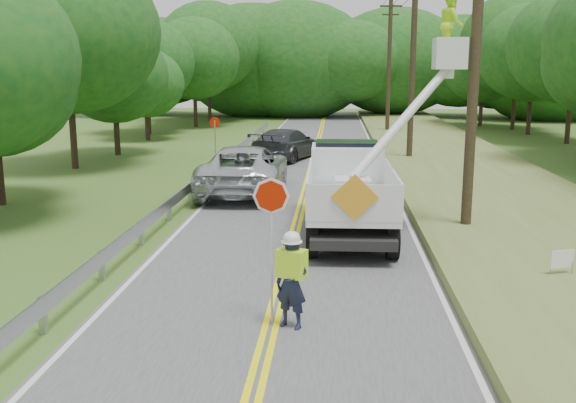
{
  "coord_description": "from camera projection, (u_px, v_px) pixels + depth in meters",
  "views": [
    {
      "loc": [
        1.16,
        -9.64,
        4.74
      ],
      "look_at": [
        0.0,
        6.0,
        1.5
      ],
      "focal_mm": 40.1,
      "sensor_mm": 36.0,
      "label": 1
    }
  ],
  "objects": [
    {
      "name": "yard_sign",
      "position": [
        562.0,
        260.0,
        14.16
      ],
      "size": [
        0.55,
        0.22,
        0.83
      ],
      "color": "white",
      "rests_on": "ground"
    },
    {
      "name": "bucket_truck",
      "position": [
        355.0,
        177.0,
        19.47
      ],
      "size": [
        4.35,
        6.96,
        6.77
      ],
      "color": "black",
      "rests_on": "road"
    },
    {
      "name": "road",
      "position": [
        304.0,
        197.0,
        24.13
      ],
      "size": [
        7.2,
        96.0,
        0.03
      ],
      "color": "#49494B",
      "rests_on": "ground"
    },
    {
      "name": "flagger",
      "position": [
        291.0,
        276.0,
        11.79
      ],
      "size": [
        1.1,
        0.62,
        2.79
      ],
      "color": "#191E33",
      "rests_on": "road"
    },
    {
      "name": "suv_darkgrey",
      "position": [
        286.0,
        144.0,
        34.13
      ],
      "size": [
        3.87,
        6.06,
        1.63
      ],
      "primitive_type": "imported",
      "rotation": [
        0.0,
        0.0,
        2.84
      ],
      "color": "#38393F",
      "rests_on": "road"
    },
    {
      "name": "treeline_horizon",
      "position": [
        354.0,
        61.0,
        63.92
      ],
      "size": [
        57.31,
        15.43,
        12.61
      ],
      "color": "#134B19",
      "rests_on": "ground"
    },
    {
      "name": "stop_sign_permanent",
      "position": [
        215.0,
        134.0,
        31.2
      ],
      "size": [
        0.51,
        0.18,
        2.48
      ],
      "color": "#9FA4A8",
      "rests_on": "ground"
    },
    {
      "name": "guardrail",
      "position": [
        203.0,
        178.0,
        25.19
      ],
      "size": [
        0.18,
        48.0,
        0.77
      ],
      "color": "#9FA4A8",
      "rests_on": "ground"
    },
    {
      "name": "treeline_left",
      "position": [
        138.0,
        54.0,
        39.01
      ],
      "size": [
        10.44,
        55.83,
        10.71
      ],
      "color": "#332319",
      "rests_on": "ground"
    },
    {
      "name": "tall_grass_verge",
      "position": [
        497.0,
        196.0,
        23.58
      ],
      "size": [
        7.0,
        96.0,
        0.3
      ],
      "primitive_type": "cube",
      "color": "#5E692E",
      "rests_on": "ground"
    },
    {
      "name": "utility_poles",
      "position": [
        433.0,
        55.0,
        25.65
      ],
      "size": [
        1.6,
        43.3,
        10.0
      ],
      "color": "black",
      "rests_on": "ground"
    },
    {
      "name": "suv_silver",
      "position": [
        244.0,
        169.0,
        24.8
      ],
      "size": [
        3.23,
        6.74,
        1.85
      ],
      "primitive_type": "imported",
      "rotation": [
        0.0,
        0.0,
        3.16
      ],
      "color": "silver",
      "rests_on": "road"
    },
    {
      "name": "ground",
      "position": [
        261.0,
        366.0,
        10.46
      ],
      "size": [
        140.0,
        140.0,
        0.0
      ],
      "primitive_type": "plane",
      "color": "#455C1A",
      "rests_on": "ground"
    }
  ]
}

